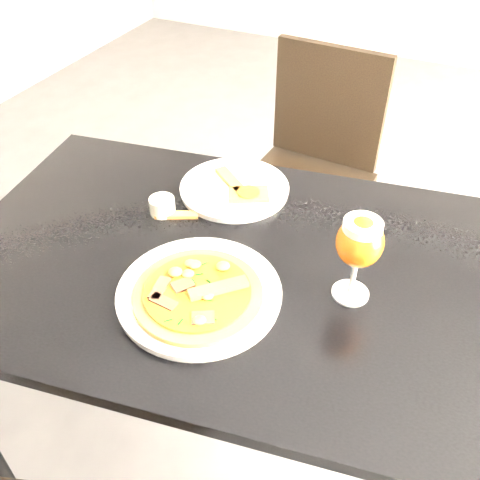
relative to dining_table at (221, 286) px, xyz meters
The scene contains 10 objects.
ground 0.76m from the dining_table, 61.39° to the left, with size 6.00×6.00×0.00m, color #515153.
dining_table is the anchor object (origin of this frame).
chair_far 0.81m from the dining_table, 92.89° to the left, with size 0.45×0.45×0.91m.
plate_main 0.16m from the dining_table, 83.61° to the right, with size 0.33×0.33×0.02m, color white.
pizza 0.18m from the dining_table, 81.91° to the right, with size 0.26×0.26×0.03m.
plate_second 0.28m from the dining_table, 108.10° to the left, with size 0.28×0.28×0.01m, color white.
crust_scraps 0.26m from the dining_table, 102.68° to the left, with size 0.18×0.14×0.01m.
loose_crust 0.21m from the dining_table, 151.50° to the left, with size 0.10×0.02×0.01m, color brown.
sauce_cup 0.25m from the dining_table, 156.27° to the left, with size 0.06×0.06×0.04m.
beer_glass 0.37m from the dining_table, ahead, with size 0.09×0.09×0.19m.
Camera 1 is at (0.23, -1.11, 1.54)m, focal length 40.00 mm.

